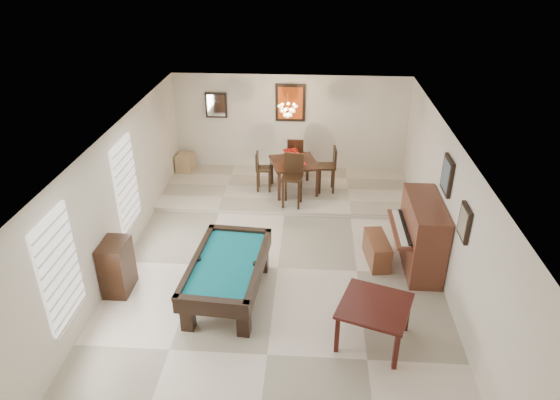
# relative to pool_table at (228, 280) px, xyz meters

# --- Properties ---
(ground_plane) EXTENTS (6.00, 9.00, 0.02)m
(ground_plane) POSITION_rel_pool_table_xyz_m (0.80, 0.92, -0.37)
(ground_plane) COLOR beige
(wall_back) EXTENTS (6.00, 0.04, 2.60)m
(wall_back) POSITION_rel_pool_table_xyz_m (0.80, 5.42, 0.94)
(wall_back) COLOR silver
(wall_back) RESTS_ON ground_plane
(wall_left) EXTENTS (0.04, 9.00, 2.60)m
(wall_left) POSITION_rel_pool_table_xyz_m (-2.20, 0.92, 0.94)
(wall_left) COLOR silver
(wall_left) RESTS_ON ground_plane
(wall_right) EXTENTS (0.04, 9.00, 2.60)m
(wall_right) POSITION_rel_pool_table_xyz_m (3.80, 0.92, 0.94)
(wall_right) COLOR silver
(wall_right) RESTS_ON ground_plane
(ceiling) EXTENTS (6.00, 9.00, 0.04)m
(ceiling) POSITION_rel_pool_table_xyz_m (0.80, 0.92, 2.24)
(ceiling) COLOR white
(ceiling) RESTS_ON wall_back
(dining_step) EXTENTS (6.00, 2.50, 0.12)m
(dining_step) POSITION_rel_pool_table_xyz_m (0.80, 4.17, -0.30)
(dining_step) COLOR beige
(dining_step) RESTS_ON ground_plane
(window_left_front) EXTENTS (0.06, 1.00, 1.70)m
(window_left_front) POSITION_rel_pool_table_xyz_m (-2.17, -1.28, 1.04)
(window_left_front) COLOR white
(window_left_front) RESTS_ON wall_left
(window_left_rear) EXTENTS (0.06, 1.00, 1.70)m
(window_left_rear) POSITION_rel_pool_table_xyz_m (-2.17, 1.52, 1.04)
(window_left_rear) COLOR white
(window_left_rear) RESTS_ON wall_left
(pool_table) EXTENTS (1.34, 2.27, 0.73)m
(pool_table) POSITION_rel_pool_table_xyz_m (0.00, 0.00, 0.00)
(pool_table) COLOR black
(pool_table) RESTS_ON ground_plane
(square_table) EXTENTS (1.29, 1.29, 0.70)m
(square_table) POSITION_rel_pool_table_xyz_m (2.40, -0.90, -0.01)
(square_table) COLOR #33100C
(square_table) RESTS_ON ground_plane
(upright_piano) EXTENTS (0.91, 1.63, 1.36)m
(upright_piano) POSITION_rel_pool_table_xyz_m (3.32, 1.20, 0.32)
(upright_piano) COLOR brown
(upright_piano) RESTS_ON ground_plane
(piano_bench) EXTENTS (0.47, 0.96, 0.51)m
(piano_bench) POSITION_rel_pool_table_xyz_m (2.69, 1.27, -0.11)
(piano_bench) COLOR brown
(piano_bench) RESTS_ON ground_plane
(apothecary_chest) EXTENTS (0.43, 0.65, 0.98)m
(apothecary_chest) POSITION_rel_pool_table_xyz_m (-1.96, 0.07, 0.12)
(apothecary_chest) COLOR black
(apothecary_chest) RESTS_ON ground_plane
(dining_table) EXTENTS (1.29, 1.29, 0.87)m
(dining_table) POSITION_rel_pool_table_xyz_m (0.96, 4.04, 0.19)
(dining_table) COLOR black
(dining_table) RESTS_ON dining_step
(flower_vase) EXTENTS (0.14, 0.14, 0.23)m
(flower_vase) POSITION_rel_pool_table_xyz_m (0.96, 4.04, 0.74)
(flower_vase) COLOR #AE1A0E
(flower_vase) RESTS_ON dining_table
(dining_chair_south) EXTENTS (0.50, 0.50, 1.20)m
(dining_chair_south) POSITION_rel_pool_table_xyz_m (0.96, 3.25, 0.36)
(dining_chair_south) COLOR black
(dining_chair_south) RESTS_ON dining_step
(dining_chair_north) EXTENTS (0.41, 0.41, 1.08)m
(dining_chair_north) POSITION_rel_pool_table_xyz_m (0.97, 4.80, 0.29)
(dining_chair_north) COLOR black
(dining_chair_north) RESTS_ON dining_step
(dining_chair_west) EXTENTS (0.36, 0.36, 0.96)m
(dining_chair_west) POSITION_rel_pool_table_xyz_m (0.24, 4.01, 0.23)
(dining_chair_west) COLOR black
(dining_chair_west) RESTS_ON dining_step
(dining_chair_east) EXTENTS (0.44, 0.44, 1.10)m
(dining_chair_east) POSITION_rel_pool_table_xyz_m (1.74, 4.06, 0.31)
(dining_chair_east) COLOR black
(dining_chair_east) RESTS_ON dining_step
(corner_bench) EXTENTS (0.44, 0.53, 0.44)m
(corner_bench) POSITION_rel_pool_table_xyz_m (-1.95, 5.01, -0.02)
(corner_bench) COLOR tan
(corner_bench) RESTS_ON dining_step
(chandelier) EXTENTS (0.44, 0.44, 0.60)m
(chandelier) POSITION_rel_pool_table_xyz_m (0.80, 4.12, 1.84)
(chandelier) COLOR #FFE5B2
(chandelier) RESTS_ON ceiling
(back_painting) EXTENTS (0.75, 0.06, 0.95)m
(back_painting) POSITION_rel_pool_table_xyz_m (0.80, 5.38, 1.54)
(back_painting) COLOR #D84C14
(back_painting) RESTS_ON wall_back
(back_mirror) EXTENTS (0.55, 0.06, 0.65)m
(back_mirror) POSITION_rel_pool_table_xyz_m (-1.10, 5.38, 1.44)
(back_mirror) COLOR white
(back_mirror) RESTS_ON wall_back
(right_picture_upper) EXTENTS (0.06, 0.55, 0.65)m
(right_picture_upper) POSITION_rel_pool_table_xyz_m (3.76, 1.22, 1.54)
(right_picture_upper) COLOR slate
(right_picture_upper) RESTS_ON wall_right
(right_picture_lower) EXTENTS (0.06, 0.45, 0.55)m
(right_picture_lower) POSITION_rel_pool_table_xyz_m (3.76, -0.08, 1.34)
(right_picture_lower) COLOR gray
(right_picture_lower) RESTS_ON wall_right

